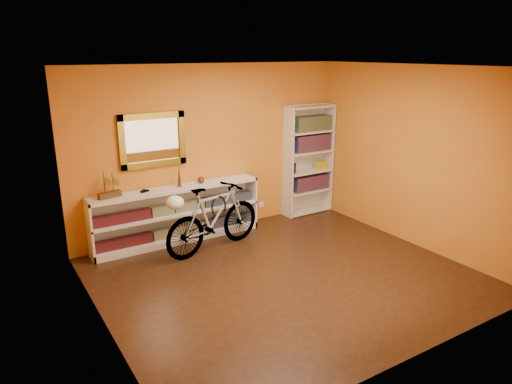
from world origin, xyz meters
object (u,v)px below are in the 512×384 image
console_unit (178,214)px  bicycle (214,218)px  helmet (175,203)px  bookcase (308,160)px

console_unit → bicycle: bearing=-62.1°
helmet → bicycle: bearing=11.5°
console_unit → bicycle: 0.66m
bookcase → bicycle: bearing=-164.3°
console_unit → bookcase: size_ratio=1.37×
console_unit → helmet: (-0.31, -0.71, 0.43)m
console_unit → helmet: bearing=-113.8°
console_unit → helmet: size_ratio=10.65×
console_unit → helmet: helmet is taller
bicycle → console_unit: bearing=16.4°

